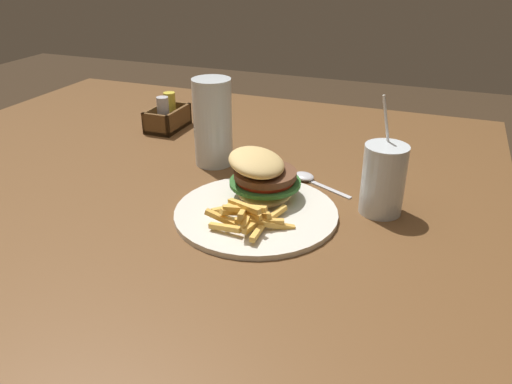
# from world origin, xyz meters

# --- Properties ---
(dining_table) EXTENTS (1.52, 1.39, 0.73)m
(dining_table) POSITION_xyz_m (0.00, 0.00, 0.66)
(dining_table) COLOR brown
(dining_table) RESTS_ON ground_plane
(meal_plate_near) EXTENTS (0.30, 0.30, 0.11)m
(meal_plate_near) POSITION_xyz_m (0.05, -0.24, 0.76)
(meal_plate_near) COLOR silver
(meal_plate_near) RESTS_ON dining_table
(beer_glass) EXTENTS (0.08, 0.08, 0.19)m
(beer_glass) POSITION_xyz_m (0.22, -0.07, 0.82)
(beer_glass) COLOR silver
(beer_glass) RESTS_ON dining_table
(juice_glass) EXTENTS (0.08, 0.08, 0.21)m
(juice_glass) POSITION_xyz_m (0.12, -0.45, 0.79)
(juice_glass) COLOR silver
(juice_glass) RESTS_ON dining_table
(spoon) EXTENTS (0.09, 0.14, 0.01)m
(spoon) POSITION_xyz_m (0.20, -0.29, 0.74)
(spoon) COLOR silver
(spoon) RESTS_ON dining_table
(condiment_caddy) EXTENTS (0.13, 0.08, 0.09)m
(condiment_caddy) POSITION_xyz_m (0.38, 0.15, 0.76)
(condiment_caddy) COLOR brown
(condiment_caddy) RESTS_ON dining_table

